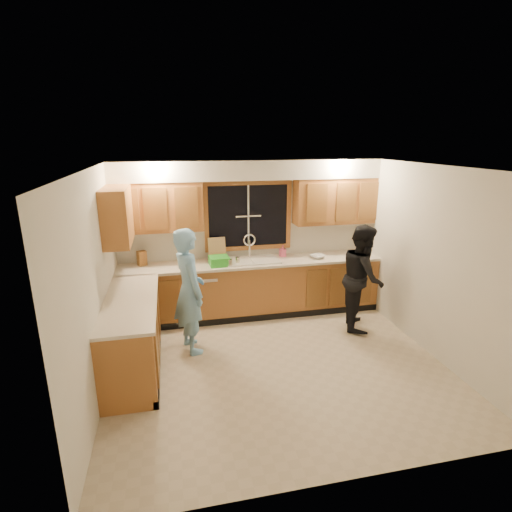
{
  "coord_description": "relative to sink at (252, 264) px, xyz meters",
  "views": [
    {
      "loc": [
        -1.25,
        -4.4,
        2.82
      ],
      "look_at": [
        -0.14,
        0.65,
        1.29
      ],
      "focal_mm": 28.0,
      "sensor_mm": 36.0,
      "label": 1
    }
  ],
  "objects": [
    {
      "name": "dish_crate",
      "position": [
        -0.55,
        -0.11,
        0.12
      ],
      "size": [
        0.31,
        0.29,
        0.14
      ],
      "primitive_type": "cube",
      "rotation": [
        0.0,
        0.0,
        0.05
      ],
      "color": "green",
      "rests_on": "countertop_back"
    },
    {
      "name": "countertop_left",
      "position": [
        -1.79,
        -1.25,
        0.04
      ],
      "size": [
        0.63,
        1.9,
        0.04
      ],
      "primitive_type": "cube",
      "color": "beige",
      "rests_on": "base_cabinets_left"
    },
    {
      "name": "base_cabinets_back",
      "position": [
        0.0,
        -0.0,
        -0.42
      ],
      "size": [
        4.2,
        0.6,
        0.88
      ],
      "primitive_type": "cube",
      "color": "#AA6831",
      "rests_on": "ground"
    },
    {
      "name": "upper_cabinets_right",
      "position": [
        1.43,
        0.13,
        0.96
      ],
      "size": [
        1.35,
        0.33,
        0.75
      ],
      "primitive_type": "cube",
      "color": "#AA6831",
      "rests_on": "wall_back"
    },
    {
      "name": "upper_cabinets_return",
      "position": [
        -1.94,
        -0.48,
        0.96
      ],
      "size": [
        0.33,
        0.9,
        0.75
      ],
      "primitive_type": "cube",
      "color": "#AA6831",
      "rests_on": "wall_left"
    },
    {
      "name": "knife_block",
      "position": [
        -1.71,
        0.14,
        0.17
      ],
      "size": [
        0.16,
        0.15,
        0.23
      ],
      "primitive_type": "cube",
      "rotation": [
        0.0,
        0.0,
        0.48
      ],
      "color": "brown",
      "rests_on": "countertop_back"
    },
    {
      "name": "upper_cabinets_left",
      "position": [
        -1.43,
        0.13,
        0.96
      ],
      "size": [
        1.35,
        0.33,
        0.75
      ],
      "primitive_type": "cube",
      "color": "#AA6831",
      "rests_on": "wall_back"
    },
    {
      "name": "bowl",
      "position": [
        1.09,
        -0.08,
        0.08
      ],
      "size": [
        0.3,
        0.3,
        0.06
      ],
      "primitive_type": "imported",
      "rotation": [
        0.0,
        0.0,
        0.38
      ],
      "color": "silver",
      "rests_on": "countertop_back"
    },
    {
      "name": "can_left",
      "position": [
        -0.39,
        -0.23,
        0.11
      ],
      "size": [
        0.08,
        0.08,
        0.12
      ],
      "primitive_type": "cylinder",
      "rotation": [
        0.0,
        0.0,
        -0.38
      ],
      "color": "#BBAA8F",
      "rests_on": "countertop_back"
    },
    {
      "name": "sink",
      "position": [
        0.0,
        0.0,
        0.0
      ],
      "size": [
        0.86,
        0.52,
        0.57
      ],
      "color": "silver",
      "rests_on": "countertop_back"
    },
    {
      "name": "soffit",
      "position": [
        0.0,
        0.12,
        1.49
      ],
      "size": [
        4.2,
        0.35,
        0.3
      ],
      "primitive_type": "cube",
      "color": "silver",
      "rests_on": "wall_back"
    },
    {
      "name": "countertop_back",
      "position": [
        0.0,
        -0.02,
        0.04
      ],
      "size": [
        4.2,
        0.63,
        0.04
      ],
      "primitive_type": "cube",
      "color": "beige",
      "rests_on": "base_cabinets_back"
    },
    {
      "name": "man",
      "position": [
        -1.06,
        -0.95,
        -0.01
      ],
      "size": [
        0.57,
        0.71,
        1.72
      ],
      "primitive_type": "imported",
      "rotation": [
        0.0,
        0.0,
        1.85
      ],
      "color": "#7DBBED",
      "rests_on": "floor"
    },
    {
      "name": "window_frame",
      "position": [
        0.0,
        0.29,
        0.74
      ],
      "size": [
        1.44,
        0.03,
        1.14
      ],
      "color": "black",
      "rests_on": "wall_back"
    },
    {
      "name": "wall_left",
      "position": [
        -2.1,
        -1.6,
        0.39
      ],
      "size": [
        0.0,
        3.8,
        3.8
      ],
      "primitive_type": "plane",
      "rotation": [
        1.57,
        0.0,
        1.57
      ],
      "color": "silver",
      "rests_on": "ground"
    },
    {
      "name": "wall_right",
      "position": [
        2.1,
        -1.6,
        0.39
      ],
      "size": [
        0.0,
        3.8,
        3.8
      ],
      "primitive_type": "plane",
      "rotation": [
        1.57,
        0.0,
        -1.57
      ],
      "color": "silver",
      "rests_on": "ground"
    },
    {
      "name": "floor",
      "position": [
        0.0,
        -1.6,
        -0.86
      ],
      "size": [
        4.2,
        4.2,
        0.0
      ],
      "primitive_type": "plane",
      "color": "#C1B195",
      "rests_on": "ground"
    },
    {
      "name": "cutting_board",
      "position": [
        -0.54,
        0.16,
        0.24
      ],
      "size": [
        0.29,
        0.11,
        0.37
      ],
      "primitive_type": "cube",
      "rotation": [
        -0.21,
        0.0,
        0.06
      ],
      "color": "tan",
      "rests_on": "countertop_back"
    },
    {
      "name": "can_right",
      "position": [
        -0.25,
        -0.11,
        0.11
      ],
      "size": [
        0.07,
        0.07,
        0.11
      ],
      "primitive_type": "cylinder",
      "rotation": [
        0.0,
        0.0,
        -0.17
      ],
      "color": "#BBAA8F",
      "rests_on": "countertop_back"
    },
    {
      "name": "dishwasher",
      "position": [
        -0.85,
        -0.01,
        -0.45
      ],
      "size": [
        0.6,
        0.56,
        0.82
      ],
      "primitive_type": "cube",
      "color": "silver",
      "rests_on": "floor"
    },
    {
      "name": "soap_bottle",
      "position": [
        0.55,
        0.14,
        0.15
      ],
      "size": [
        0.11,
        0.11,
        0.19
      ],
      "primitive_type": "imported",
      "rotation": [
        0.0,
        0.0,
        0.23
      ],
      "color": "#ED5A83",
      "rests_on": "countertop_back"
    },
    {
      "name": "base_cabinets_left",
      "position": [
        -1.8,
        -1.25,
        -0.42
      ],
      "size": [
        0.6,
        1.9,
        0.88
      ],
      "primitive_type": "cube",
      "color": "#AA6831",
      "rests_on": "ground"
    },
    {
      "name": "ceiling",
      "position": [
        0.0,
        -1.6,
        1.64
      ],
      "size": [
        4.2,
        4.2,
        0.0
      ],
      "primitive_type": "plane",
      "rotation": [
        3.14,
        0.0,
        0.0
      ],
      "color": "white"
    },
    {
      "name": "woman",
      "position": [
        1.54,
        -0.8,
        -0.06
      ],
      "size": [
        0.84,
        0.94,
        1.61
      ],
      "primitive_type": "imported",
      "rotation": [
        0.0,
        0.0,
        1.23
      ],
      "color": "black",
      "rests_on": "floor"
    },
    {
      "name": "wall_back",
      "position": [
        0.0,
        0.3,
        0.39
      ],
      "size": [
        4.2,
        0.0,
        4.2
      ],
      "primitive_type": "plane",
      "rotation": [
        1.57,
        0.0,
        0.0
      ],
      "color": "silver",
      "rests_on": "ground"
    },
    {
      "name": "stove",
      "position": [
        -1.8,
        -1.82,
        -0.41
      ],
      "size": [
        0.58,
        0.75,
        0.9
      ],
      "primitive_type": "cube",
      "color": "silver",
      "rests_on": "floor"
    }
  ]
}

